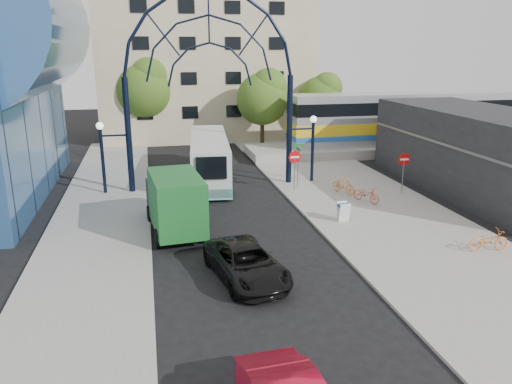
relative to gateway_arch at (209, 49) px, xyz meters
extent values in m
plane|color=black|center=(0.00, -14.00, -8.56)|extent=(120.00, 120.00, 0.00)
cube|color=gray|center=(8.00, -10.00, -8.50)|extent=(8.00, 56.00, 0.12)
cube|color=gray|center=(-6.50, -8.00, -8.50)|extent=(5.00, 50.00, 0.12)
cylinder|color=black|center=(-5.00, 0.00, -5.06)|extent=(0.36, 0.36, 7.00)
cylinder|color=black|center=(5.00, 0.00, -5.06)|extent=(0.36, 0.36, 7.00)
cylinder|color=black|center=(-6.60, 0.00, -6.56)|extent=(0.20, 0.20, 4.00)
cylinder|color=black|center=(6.60, 0.00, -6.56)|extent=(0.20, 0.20, 4.00)
sphere|color=white|center=(-6.60, 0.00, -4.36)|extent=(0.44, 0.44, 0.44)
sphere|color=white|center=(6.60, 0.00, -4.36)|extent=(0.44, 0.44, 0.44)
cylinder|color=slate|center=(4.80, -2.00, -7.34)|extent=(0.06, 0.06, 2.20)
cylinder|color=red|center=(4.80, -2.00, -6.34)|extent=(0.80, 0.04, 0.80)
cube|color=white|center=(4.80, -2.03, -6.34)|extent=(0.55, 0.02, 0.12)
cylinder|color=slate|center=(11.00, -4.00, -7.34)|extent=(0.06, 0.06, 2.20)
cylinder|color=red|center=(11.00, -4.00, -6.34)|extent=(0.76, 0.04, 0.76)
cube|color=white|center=(11.00, -4.03, -6.34)|extent=(0.55, 0.02, 0.12)
cylinder|color=slate|center=(5.20, -1.40, -7.04)|extent=(0.05, 0.05, 2.80)
cube|color=#146626|center=(5.20, -1.40, -5.74)|extent=(0.70, 0.03, 0.18)
cube|color=#146626|center=(5.20, -1.40, -5.99)|extent=(0.03, 0.70, 0.18)
cube|color=white|center=(5.60, -8.20, -7.94)|extent=(0.55, 0.26, 0.99)
cube|color=white|center=(5.60, -7.85, -7.94)|extent=(0.55, 0.26, 0.99)
cube|color=#1E59A5|center=(5.60, -8.02, -7.61)|extent=(0.55, 0.42, 0.14)
cube|color=black|center=(16.00, -4.00, -6.06)|extent=(6.00, 16.00, 5.00)
cube|color=tan|center=(2.00, 21.00, -1.56)|extent=(20.00, 12.00, 14.00)
cube|color=gray|center=(20.00, 8.00, -8.16)|extent=(32.00, 5.00, 0.80)
cube|color=#B7B7BC|center=(20.00, 8.00, -5.66)|extent=(25.00, 3.00, 4.20)
cube|color=gold|center=(20.00, 8.00, -6.26)|extent=(25.10, 3.05, 0.90)
cube|color=black|center=(20.00, 8.00, -4.66)|extent=(25.05, 3.05, 1.00)
cube|color=#1E59A5|center=(20.00, 8.00, -6.96)|extent=(25.10, 3.05, 0.35)
cylinder|color=#382314|center=(6.00, 12.00, -7.30)|extent=(0.36, 0.36, 2.52)
sphere|color=#335315|center=(6.00, 12.00, -4.22)|extent=(4.48, 4.48, 4.48)
sphere|color=#335315|center=(6.50, 11.70, -3.10)|extent=(3.08, 3.08, 3.08)
cylinder|color=#382314|center=(-4.00, 16.00, -7.12)|extent=(0.36, 0.36, 2.88)
sphere|color=#335315|center=(-4.00, 16.00, -3.60)|extent=(5.12, 5.12, 5.12)
sphere|color=#335315|center=(-3.50, 15.70, -2.32)|extent=(3.52, 3.52, 3.52)
cylinder|color=#382314|center=(12.00, 14.00, -7.39)|extent=(0.36, 0.36, 2.34)
sphere|color=#335315|center=(12.00, 14.00, -4.53)|extent=(4.16, 4.16, 4.16)
sphere|color=#335315|center=(12.50, 13.70, -3.49)|extent=(2.86, 2.86, 2.86)
cube|color=silver|center=(0.06, 2.03, -6.95)|extent=(3.39, 10.75, 2.66)
cube|color=#63DCD6|center=(0.06, 2.03, -8.05)|extent=(3.42, 10.75, 0.64)
cube|color=black|center=(0.06, 2.03, -6.40)|extent=(3.42, 10.54, 0.83)
cube|color=black|center=(-0.47, -3.29, -6.44)|extent=(1.74, 0.30, 1.29)
cube|color=black|center=(0.59, 7.24, -7.09)|extent=(2.21, 0.39, 1.47)
cylinder|color=black|center=(-0.75, 5.41, -8.12)|extent=(0.34, 0.90, 0.88)
cylinder|color=black|center=(1.53, 5.18, -8.12)|extent=(0.34, 0.90, 0.88)
cylinder|color=black|center=(-1.47, -1.74, -8.12)|extent=(0.34, 0.90, 0.88)
cylinder|color=black|center=(0.81, -1.97, -8.12)|extent=(0.34, 0.90, 0.88)
cube|color=black|center=(-2.99, -5.37, -7.56)|extent=(2.28, 2.36, 2.00)
cube|color=black|center=(-3.09, -4.29, -7.15)|extent=(1.81, 0.26, 0.91)
cube|color=#185E24|center=(-2.75, -8.08, -6.83)|extent=(2.55, 4.35, 2.54)
cylinder|color=black|center=(-4.01, -5.74, -8.12)|extent=(0.31, 0.89, 0.87)
cylinder|color=black|center=(-1.93, -5.55, -8.12)|extent=(0.31, 0.89, 0.87)
cylinder|color=black|center=(-3.68, -9.26, -8.12)|extent=(0.31, 0.89, 0.87)
cylinder|color=black|center=(-1.61, -9.07, -8.12)|extent=(0.31, 0.89, 0.87)
imported|color=black|center=(-0.47, -13.24, -7.88)|extent=(3.05, 5.17, 1.35)
imported|color=#DE472C|center=(8.13, -5.21, -7.97)|extent=(1.36, 1.86, 0.93)
imported|color=orange|center=(7.52, -3.27, -7.90)|extent=(1.21, 1.83, 1.07)
imported|color=orange|center=(10.29, -13.00, -7.96)|extent=(1.85, 0.76, 0.95)
camera|label=1|loc=(-3.86, -30.52, 0.06)|focal=35.00mm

